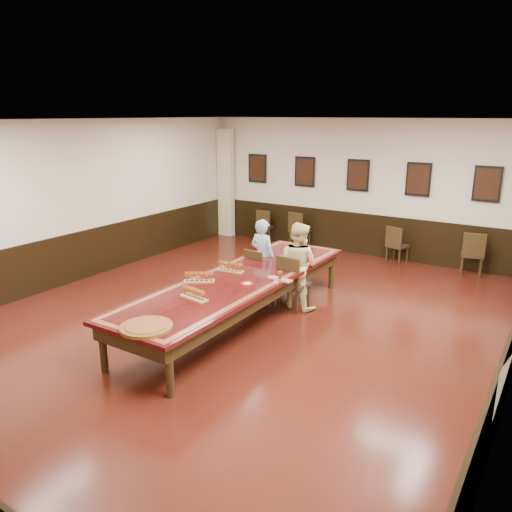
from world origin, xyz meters
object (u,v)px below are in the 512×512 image
Objects in this scene: spare_chair_a at (266,225)px; carved_platter at (146,327)px; spare_chair_c at (398,245)px; person_woman at (298,266)px; conference_table at (239,286)px; spare_chair_b at (300,229)px; person_man at (263,257)px; spare_chair_d at (472,253)px; chair_man at (259,272)px; chair_woman at (294,282)px.

spare_chair_a reaches higher than carved_platter.
spare_chair_c is at bearing 173.20° from spare_chair_a.
person_woman is at bearing 123.27° from spare_chair_a.
conference_table is at bearing 91.09° from spare_chair_c.
spare_chair_b is at bearing 102.47° from carved_platter.
spare_chair_a is at bearing -53.23° from person_man.
person_man reaches higher than carved_platter.
person_woman is 3.33m from carved_platter.
person_man is at bearing 106.09° from conference_table.
person_man is at bearing 98.47° from carved_platter.
person_man is 2.11× the size of carved_platter.
carved_platter is (-0.34, -3.31, 0.01)m from person_woman.
spare_chair_d is (1.59, 0.01, 0.04)m from spare_chair_c.
person_man is 0.94× the size of person_woman.
spare_chair_d reaches higher than spare_chair_c.
spare_chair_b is (-1.00, 3.51, 0.01)m from chair_man.
chair_woman is 0.29m from person_woman.
person_man reaches higher than chair_man.
spare_chair_b is at bearing -57.97° from chair_woman.
chair_man reaches higher than conference_table.
spare_chair_d is at bearing 173.86° from spare_chair_a.
spare_chair_b is 4.13m from person_woman.
spare_chair_a is 0.56× the size of person_woman.
chair_man reaches higher than spare_chair_c.
spare_chair_c is 1.59m from spare_chair_d.
chair_man is at bearing 90.00° from person_man.
conference_table is (0.39, -1.23, 0.16)m from chair_man.
spare_chair_c reaches higher than conference_table.
person_woman reaches higher than conference_table.
carved_platter is at bearing 104.69° from person_man.
person_woman reaches higher than person_man.
chair_woman is (0.87, -0.25, 0.04)m from chair_man.
conference_table is (1.39, -4.74, 0.15)m from spare_chair_b.
spare_chair_d is at bearing -173.49° from spare_chair_b.
chair_woman is 1.04× the size of spare_chair_d.
chair_woman is at bearing 164.33° from person_man.
chair_woman is at bearing 170.18° from chair_man.
person_man is at bearing 35.69° from spare_chair_d.
chair_man is 0.63× the size of person_man.
chair_woman is at bearing 123.52° from spare_chair_b.
person_woman is at bearing -90.00° from chair_woman.
spare_chair_a is 3.58m from spare_chair_c.
conference_table is (0.38, -1.33, -0.11)m from person_man.
chair_man is 1.32× the size of carved_platter.
spare_chair_c is (2.53, -0.05, -0.03)m from spare_chair_b.
person_man reaches higher than spare_chair_a.
spare_chair_c is 3.69m from person_woman.
spare_chair_d is 0.19× the size of conference_table.
carved_platter is at bearing 89.70° from chair_woman.
chair_man is 4.13m from spare_chair_a.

